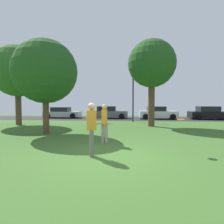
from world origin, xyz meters
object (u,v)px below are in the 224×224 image
at_px(oak_tree_left, 18,71).
at_px(street_lamp_post, 133,99).
at_px(person_catcher, 92,126).
at_px(maple_tree_far, 152,64).
at_px(maple_tree_near, 45,72).
at_px(parked_car_grey, 108,113).
at_px(parked_car_white, 158,113).
at_px(frisbee_disc, 181,120).
at_px(parked_car_black, 209,113).
at_px(parked_car_silver, 62,113).
at_px(person_bystander, 104,122).
at_px(park_bench, 98,118).

relative_size(oak_tree_left, street_lamp_post, 1.48).
bearing_deg(person_catcher, maple_tree_far, 57.39).
bearing_deg(street_lamp_post, maple_tree_far, -70.10).
xyz_separation_m(maple_tree_near, parked_car_grey, (2.53, 11.70, -3.01)).
height_order(parked_car_grey, street_lamp_post, street_lamp_post).
xyz_separation_m(maple_tree_far, parked_car_white, (1.65, 7.14, -4.20)).
bearing_deg(maple_tree_far, frisbee_disc, -89.70).
height_order(maple_tree_far, parked_car_black, maple_tree_far).
relative_size(parked_car_black, street_lamp_post, 1.00).
bearing_deg(maple_tree_far, maple_tree_near, -148.56).
height_order(frisbee_disc, parked_car_silver, parked_car_silver).
bearing_deg(parked_car_black, oak_tree_left, -159.19).
height_order(parked_car_white, parked_car_black, parked_car_black).
relative_size(maple_tree_far, frisbee_disc, 20.04).
bearing_deg(frisbee_disc, person_catcher, -167.21).
xyz_separation_m(person_bystander, frisbee_disc, (2.96, -1.34, 0.23)).
relative_size(parked_car_silver, parked_car_white, 1.04).
bearing_deg(parked_car_black, person_catcher, -123.87).
xyz_separation_m(person_catcher, parked_car_white, (4.75, 15.75, -0.35)).
bearing_deg(street_lamp_post, parked_car_grey, 126.31).
xyz_separation_m(frisbee_disc, parked_car_grey, (-4.25, 15.47, -0.55)).
bearing_deg(park_bench, oak_tree_left, 13.58).
relative_size(maple_tree_far, parked_car_black, 1.50).
distance_m(frisbee_disc, parked_car_grey, 16.06).
distance_m(oak_tree_left, street_lamp_post, 10.61).
height_order(person_catcher, parked_car_black, person_catcher).
relative_size(parked_car_black, park_bench, 2.83).
distance_m(maple_tree_far, park_bench, 6.52).
height_order(parked_car_black, park_bench, parked_car_black).
relative_size(maple_tree_near, person_bystander, 3.16).
bearing_deg(street_lamp_post, park_bench, -148.20).
height_order(maple_tree_near, street_lamp_post, maple_tree_near).
bearing_deg(maple_tree_near, person_catcher, -50.94).
relative_size(oak_tree_left, parked_car_grey, 1.45).
distance_m(maple_tree_far, frisbee_disc, 8.70).
distance_m(maple_tree_near, person_bystander, 5.27).
height_order(maple_tree_far, parked_car_white, maple_tree_far).
xyz_separation_m(person_bystander, park_bench, (-1.58, 8.25, -0.52)).
distance_m(person_bystander, frisbee_disc, 3.25).
bearing_deg(person_catcher, frisbee_disc, 0.00).
relative_size(oak_tree_left, parked_car_black, 1.48).
height_order(oak_tree_left, street_lamp_post, oak_tree_left).
distance_m(oak_tree_left, parked_car_grey, 10.84).
bearing_deg(parked_car_silver, oak_tree_left, -97.52).
height_order(maple_tree_near, parked_car_silver, maple_tree_near).
xyz_separation_m(maple_tree_near, parked_car_silver, (-3.31, 11.93, -3.06)).
height_order(maple_tree_near, parked_car_black, maple_tree_near).
height_order(parked_car_silver, street_lamp_post, street_lamp_post).
relative_size(maple_tree_near, frisbee_disc, 16.48).
bearing_deg(street_lamp_post, oak_tree_left, -159.96).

